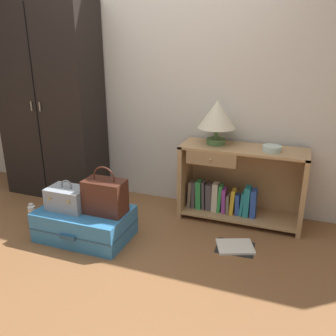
{
  "coord_description": "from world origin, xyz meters",
  "views": [
    {
      "loc": [
        1.34,
        -1.82,
        1.58
      ],
      "look_at": [
        0.32,
        0.89,
        0.55
      ],
      "focal_mm": 38.24,
      "sensor_mm": 36.0,
      "label": 1
    }
  ],
  "objects_px": {
    "table_lamp": "(217,116)",
    "open_book_on_floor": "(235,247)",
    "bottle": "(32,215)",
    "bookshelf": "(237,185)",
    "bowl": "(272,149)",
    "suitcase_large": "(85,223)",
    "handbag": "(105,196)",
    "wardrobe": "(51,103)",
    "train_case": "(68,198)"
  },
  "relations": [
    {
      "from": "wardrobe",
      "to": "handbag",
      "type": "xyz_separation_m",
      "value": [
        1.02,
        -0.74,
        -0.58
      ]
    },
    {
      "from": "train_case",
      "to": "handbag",
      "type": "distance_m",
      "value": 0.34
    },
    {
      "from": "bowl",
      "to": "train_case",
      "type": "distance_m",
      "value": 1.76
    },
    {
      "from": "train_case",
      "to": "handbag",
      "type": "relative_size",
      "value": 0.81
    },
    {
      "from": "bookshelf",
      "to": "suitcase_large",
      "type": "distance_m",
      "value": 1.4
    },
    {
      "from": "bookshelf",
      "to": "table_lamp",
      "type": "xyz_separation_m",
      "value": [
        -0.22,
        0.01,
        0.63
      ]
    },
    {
      "from": "wardrobe",
      "to": "handbag",
      "type": "relative_size",
      "value": 4.91
    },
    {
      "from": "wardrobe",
      "to": "suitcase_large",
      "type": "xyz_separation_m",
      "value": [
        0.82,
        -0.76,
        -0.85
      ]
    },
    {
      "from": "train_case",
      "to": "bottle",
      "type": "distance_m",
      "value": 0.49
    },
    {
      "from": "wardrobe",
      "to": "table_lamp",
      "type": "relative_size",
      "value": 4.99
    },
    {
      "from": "wardrobe",
      "to": "train_case",
      "type": "height_order",
      "value": "wardrobe"
    },
    {
      "from": "bottle",
      "to": "open_book_on_floor",
      "type": "xyz_separation_m",
      "value": [
        1.78,
        0.27,
        -0.09
      ]
    },
    {
      "from": "wardrobe",
      "to": "bookshelf",
      "type": "relative_size",
      "value": 1.78
    },
    {
      "from": "bottle",
      "to": "wardrobe",
      "type": "bearing_deg",
      "value": 109.25
    },
    {
      "from": "bookshelf",
      "to": "bowl",
      "type": "xyz_separation_m",
      "value": [
        0.28,
        -0.05,
        0.39
      ]
    },
    {
      "from": "train_case",
      "to": "open_book_on_floor",
      "type": "xyz_separation_m",
      "value": [
        1.36,
        0.3,
        -0.34
      ]
    },
    {
      "from": "wardrobe",
      "to": "table_lamp",
      "type": "distance_m",
      "value": 1.73
    },
    {
      "from": "bottle",
      "to": "open_book_on_floor",
      "type": "relative_size",
      "value": 0.62
    },
    {
      "from": "wardrobe",
      "to": "suitcase_large",
      "type": "distance_m",
      "value": 1.41
    },
    {
      "from": "bowl",
      "to": "handbag",
      "type": "bearing_deg",
      "value": -148.63
    },
    {
      "from": "table_lamp",
      "to": "handbag",
      "type": "bearing_deg",
      "value": -131.96
    },
    {
      "from": "handbag",
      "to": "bottle",
      "type": "distance_m",
      "value": 0.81
    },
    {
      "from": "wardrobe",
      "to": "open_book_on_floor",
      "type": "bearing_deg",
      "value": -13.29
    },
    {
      "from": "suitcase_large",
      "to": "table_lamp",
      "type": "bearing_deg",
      "value": 41.61
    },
    {
      "from": "table_lamp",
      "to": "suitcase_large",
      "type": "distance_m",
      "value": 1.47
    },
    {
      "from": "wardrobe",
      "to": "open_book_on_floor",
      "type": "distance_m",
      "value": 2.32
    },
    {
      "from": "wardrobe",
      "to": "suitcase_large",
      "type": "bearing_deg",
      "value": -42.73
    },
    {
      "from": "train_case",
      "to": "handbag",
      "type": "height_order",
      "value": "handbag"
    },
    {
      "from": "suitcase_large",
      "to": "open_book_on_floor",
      "type": "bearing_deg",
      "value": 12.55
    },
    {
      "from": "bookshelf",
      "to": "suitcase_large",
      "type": "bearing_deg",
      "value": -144.65
    },
    {
      "from": "wardrobe",
      "to": "bowl",
      "type": "relative_size",
      "value": 12.41
    },
    {
      "from": "bookshelf",
      "to": "train_case",
      "type": "relative_size",
      "value": 3.42
    },
    {
      "from": "bowl",
      "to": "suitcase_large",
      "type": "height_order",
      "value": "bowl"
    },
    {
      "from": "bookshelf",
      "to": "table_lamp",
      "type": "height_order",
      "value": "table_lamp"
    },
    {
      "from": "table_lamp",
      "to": "handbag",
      "type": "height_order",
      "value": "table_lamp"
    },
    {
      "from": "wardrobe",
      "to": "bowl",
      "type": "height_order",
      "value": "wardrobe"
    },
    {
      "from": "suitcase_large",
      "to": "bookshelf",
      "type": "bearing_deg",
      "value": 35.35
    },
    {
      "from": "handbag",
      "to": "bottle",
      "type": "xyz_separation_m",
      "value": [
        -0.76,
        -0.02,
        -0.3
      ]
    },
    {
      "from": "suitcase_large",
      "to": "train_case",
      "type": "relative_size",
      "value": 2.37
    },
    {
      "from": "bookshelf",
      "to": "open_book_on_floor",
      "type": "relative_size",
      "value": 3.16
    },
    {
      "from": "suitcase_large",
      "to": "train_case",
      "type": "xyz_separation_m",
      "value": [
        -0.13,
        -0.02,
        0.22
      ]
    },
    {
      "from": "table_lamp",
      "to": "open_book_on_floor",
      "type": "height_order",
      "value": "table_lamp"
    },
    {
      "from": "bookshelf",
      "to": "bowl",
      "type": "relative_size",
      "value": 6.98
    },
    {
      "from": "train_case",
      "to": "bottle",
      "type": "bearing_deg",
      "value": 176.45
    },
    {
      "from": "suitcase_large",
      "to": "train_case",
      "type": "height_order",
      "value": "train_case"
    },
    {
      "from": "table_lamp",
      "to": "bottle",
      "type": "bearing_deg",
      "value": -151.23
    },
    {
      "from": "suitcase_large",
      "to": "handbag",
      "type": "xyz_separation_m",
      "value": [
        0.2,
        0.02,
        0.27
      ]
    },
    {
      "from": "wardrobe",
      "to": "table_lamp",
      "type": "height_order",
      "value": "wardrobe"
    },
    {
      "from": "bowl",
      "to": "bottle",
      "type": "distance_m",
      "value": 2.19
    },
    {
      "from": "train_case",
      "to": "bottle",
      "type": "height_order",
      "value": "train_case"
    }
  ]
}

